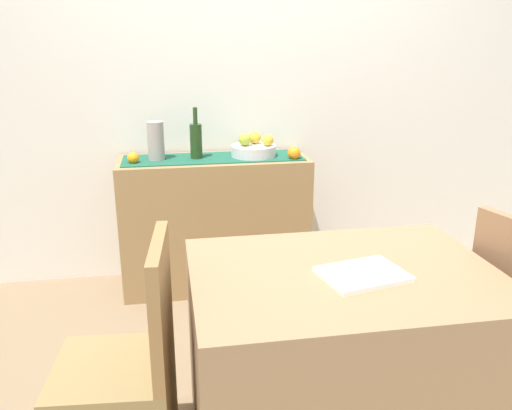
% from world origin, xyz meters
% --- Properties ---
extents(ground_plane, '(6.40, 6.40, 0.02)m').
position_xyz_m(ground_plane, '(0.00, 0.00, -0.01)').
color(ground_plane, '#7F684E').
rests_on(ground_plane, ground).
extents(room_wall_rear, '(6.40, 0.06, 2.70)m').
position_xyz_m(room_wall_rear, '(0.00, 1.18, 1.35)').
color(room_wall_rear, silver).
rests_on(room_wall_rear, ground).
extents(sideboard_console, '(1.15, 0.42, 0.83)m').
position_xyz_m(sideboard_console, '(-0.25, 0.92, 0.41)').
color(sideboard_console, olive).
rests_on(sideboard_console, ground).
extents(table_runner, '(1.08, 0.32, 0.01)m').
position_xyz_m(table_runner, '(-0.25, 0.92, 0.83)').
color(table_runner, '#19503C').
rests_on(table_runner, sideboard_console).
extents(fruit_bowl, '(0.27, 0.27, 0.06)m').
position_xyz_m(fruit_bowl, '(0.00, 0.92, 0.87)').
color(fruit_bowl, silver).
rests_on(fruit_bowl, table_runner).
extents(apple_front, '(0.07, 0.07, 0.07)m').
position_xyz_m(apple_front, '(0.08, 0.89, 0.93)').
color(apple_front, gold).
rests_on(apple_front, fruit_bowl).
extents(apple_right, '(0.08, 0.08, 0.08)m').
position_xyz_m(apple_right, '(-0.05, 0.92, 0.94)').
color(apple_right, '#96A92E').
rests_on(apple_right, fruit_bowl).
extents(apple_center, '(0.08, 0.08, 0.08)m').
position_xyz_m(apple_center, '(0.02, 0.98, 0.94)').
color(apple_center, gold).
rests_on(apple_center, fruit_bowl).
extents(wine_bottle, '(0.07, 0.07, 0.31)m').
position_xyz_m(wine_bottle, '(-0.35, 0.92, 0.94)').
color(wine_bottle, '#1F3A19').
rests_on(wine_bottle, sideboard_console).
extents(ceramic_vase, '(0.10, 0.10, 0.23)m').
position_xyz_m(ceramic_vase, '(-0.58, 0.92, 0.94)').
color(ceramic_vase, '#9A9190').
rests_on(ceramic_vase, sideboard_console).
extents(orange_loose_mid, '(0.08, 0.08, 0.08)m').
position_xyz_m(orange_loose_mid, '(0.23, 0.81, 0.87)').
color(orange_loose_mid, orange).
rests_on(orange_loose_mid, sideboard_console).
extents(orange_loose_end, '(0.07, 0.07, 0.07)m').
position_xyz_m(orange_loose_end, '(-0.71, 0.86, 0.86)').
color(orange_loose_end, orange).
rests_on(orange_loose_end, sideboard_console).
extents(dining_table, '(1.08, 0.80, 0.74)m').
position_xyz_m(dining_table, '(0.08, -0.57, 0.37)').
color(dining_table, '#916F4D').
rests_on(dining_table, ground).
extents(open_book, '(0.32, 0.27, 0.02)m').
position_xyz_m(open_book, '(0.12, -0.63, 0.75)').
color(open_book, white).
rests_on(open_book, dining_table).
extents(chair_near_window, '(0.43, 0.43, 0.90)m').
position_xyz_m(chair_near_window, '(-0.73, -0.57, 0.27)').
color(chair_near_window, olive).
rests_on(chair_near_window, ground).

